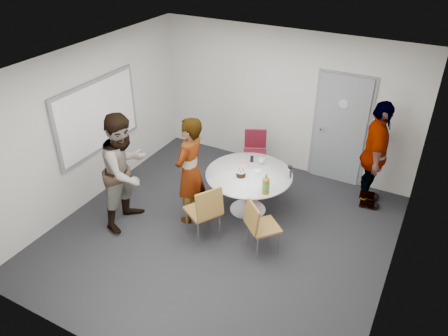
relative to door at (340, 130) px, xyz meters
The scene contains 15 objects.
floor 2.90m from the door, 113.90° to the right, with size 5.00×5.00×0.00m, color black.
ceiling 3.19m from the door, 113.90° to the right, with size 5.00×5.00×0.00m, color silver.
wall_back 1.15m from the door, behind, with size 5.00×5.00×0.00m, color beige.
wall_left 4.38m from the door, 145.41° to the right, with size 5.00×5.00×0.00m, color beige.
wall_right 2.87m from the door, 60.57° to the right, with size 5.00×5.00×0.00m, color beige.
wall_front 5.11m from the door, 102.45° to the right, with size 5.00×5.00×0.00m, color beige.
door is the anchor object (origin of this frame).
whiteboard 4.25m from the door, 147.34° to the right, with size 0.04×1.90×1.25m.
table 2.00m from the door, 119.58° to the right, with size 1.42×1.42×1.07m.
chair_near_left 2.99m from the door, 114.83° to the right, with size 0.66×0.64×0.97m.
chair_near_right 2.65m from the door, 99.46° to the right, with size 0.61×0.61×0.88m.
chair_far 1.59m from the door, 159.07° to the right, with size 0.58×0.60×0.90m.
person_main 2.89m from the door, 127.17° to the right, with size 0.66×0.43×1.81m, color #A5C6EA.
person_left 3.84m from the door, 132.46° to the right, with size 0.93×0.73×1.92m, color white.
person_right 0.91m from the door, 36.03° to the right, with size 1.12×0.47×1.91m, color black.
Camera 1 is at (2.59, -4.73, 4.50)m, focal length 35.00 mm.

